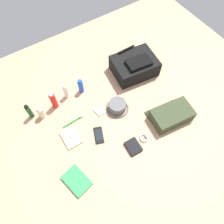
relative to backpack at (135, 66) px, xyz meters
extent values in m
cube|color=tan|center=(-0.38, -0.25, -0.08)|extent=(2.64, 2.02, 0.02)
cube|color=black|center=(0.00, 0.00, 0.00)|extent=(0.38, 0.31, 0.14)
cube|color=black|center=(0.00, -0.04, 0.08)|extent=(0.20, 0.14, 0.03)
cylinder|color=black|center=(0.00, 0.13, 0.08)|extent=(0.16, 0.02, 0.02)
cube|color=#384228|center=(-0.03, -0.51, -0.03)|extent=(0.31, 0.21, 0.09)
cube|color=#2C3520|center=(-0.03, -0.42, -0.07)|extent=(0.28, 0.10, 0.01)
cylinder|color=#5F5F5F|center=(-0.32, -0.23, -0.03)|extent=(0.13, 0.13, 0.07)
torus|color=#5F5F5F|center=(-0.32, -0.23, -0.07)|extent=(0.17, 0.17, 0.01)
cylinder|color=#19471E|center=(-0.89, 0.06, -0.01)|extent=(0.03, 0.03, 0.13)
cylinder|color=black|center=(-0.89, 0.06, 0.07)|extent=(0.03, 0.03, 0.01)
cylinder|color=beige|center=(-0.83, 0.02, -0.02)|extent=(0.04, 0.04, 0.10)
cylinder|color=beige|center=(-0.83, 0.02, 0.04)|extent=(0.03, 0.03, 0.01)
cylinder|color=red|center=(-0.70, 0.05, 0.00)|extent=(0.04, 0.04, 0.15)
cylinder|color=silver|center=(-0.70, 0.05, 0.09)|extent=(0.03, 0.03, 0.01)
cylinder|color=white|center=(-0.59, 0.08, -0.01)|extent=(0.03, 0.03, 0.12)
cylinder|color=white|center=(-0.59, 0.08, 0.06)|extent=(0.02, 0.02, 0.01)
cylinder|color=blue|center=(-0.47, 0.07, -0.01)|extent=(0.04, 0.04, 0.12)
cylinder|color=blue|center=(-0.47, 0.07, 0.05)|extent=(0.03, 0.03, 0.01)
cube|color=#2D934C|center=(-0.84, -0.53, -0.06)|extent=(0.16, 0.20, 0.02)
cube|color=white|center=(-0.84, -0.53, -0.07)|extent=(0.15, 0.19, 0.01)
cube|color=black|center=(-0.55, -0.34, -0.07)|extent=(0.10, 0.14, 0.01)
cube|color=black|center=(-0.55, -0.34, -0.06)|extent=(0.08, 0.10, 0.00)
cube|color=#B7B7BC|center=(-0.45, -0.17, -0.07)|extent=(0.06, 0.09, 0.01)
cylinder|color=silver|center=(-0.45, -0.19, -0.06)|extent=(0.03, 0.03, 0.00)
torus|color=#99999E|center=(-0.30, -0.53, -0.07)|extent=(0.06, 0.06, 0.01)
cylinder|color=black|center=(-0.27, -0.53, -0.07)|extent=(0.03, 0.03, 0.01)
cylinder|color=#198C33|center=(-0.66, -0.15, -0.07)|extent=(0.17, 0.02, 0.01)
cube|color=white|center=(-0.59, -0.14, -0.06)|extent=(0.02, 0.01, 0.01)
cube|color=black|center=(-0.40, -0.55, -0.06)|extent=(0.10, 0.12, 0.02)
cube|color=beige|center=(-0.73, -0.25, -0.06)|extent=(0.11, 0.15, 0.02)
camera|label=1|loc=(-0.80, -0.89, 1.35)|focal=34.26mm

